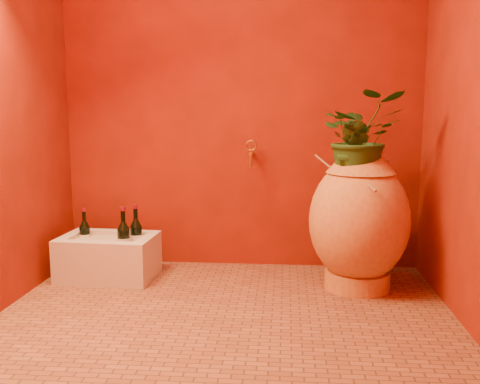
# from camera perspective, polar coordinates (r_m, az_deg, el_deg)

# --- Properties ---
(floor) EXTENTS (2.50, 2.50, 0.00)m
(floor) POSITION_cam_1_polar(r_m,az_deg,el_deg) (3.00, -1.59, -13.00)
(floor) COLOR brown
(floor) RESTS_ON ground
(wall_back) EXTENTS (2.50, 0.02, 2.50)m
(wall_back) POSITION_cam_1_polar(r_m,az_deg,el_deg) (3.78, 0.08, 10.84)
(wall_back) COLOR #631405
(wall_back) RESTS_ON ground
(wall_right) EXTENTS (0.02, 2.00, 2.50)m
(wall_right) POSITION_cam_1_polar(r_m,az_deg,el_deg) (2.92, 23.92, 10.74)
(wall_right) COLOR #631405
(wall_right) RESTS_ON ground
(amphora) EXTENTS (0.78, 0.78, 0.88)m
(amphora) POSITION_cam_1_polar(r_m,az_deg,el_deg) (3.39, 12.58, -2.92)
(amphora) COLOR gold
(amphora) RESTS_ON floor
(stone_basin) EXTENTS (0.63, 0.45, 0.29)m
(stone_basin) POSITION_cam_1_polar(r_m,az_deg,el_deg) (3.69, -13.84, -6.83)
(stone_basin) COLOR beige
(stone_basin) RESTS_ON floor
(wine_bottle_a) EXTENTS (0.08, 0.08, 0.34)m
(wine_bottle_a) POSITION_cam_1_polar(r_m,az_deg,el_deg) (3.54, -12.30, -5.06)
(wine_bottle_a) COLOR black
(wine_bottle_a) RESTS_ON stone_basin
(wine_bottle_b) EXTENTS (0.08, 0.08, 0.34)m
(wine_bottle_b) POSITION_cam_1_polar(r_m,az_deg,el_deg) (3.62, -11.01, -4.72)
(wine_bottle_b) COLOR black
(wine_bottle_b) RESTS_ON stone_basin
(wine_bottle_c) EXTENTS (0.07, 0.07, 0.30)m
(wine_bottle_c) POSITION_cam_1_polar(r_m,az_deg,el_deg) (3.79, -16.21, -4.54)
(wine_bottle_c) COLOR black
(wine_bottle_c) RESTS_ON stone_basin
(wall_tap) EXTENTS (0.08, 0.17, 0.19)m
(wall_tap) POSITION_cam_1_polar(r_m,az_deg,el_deg) (3.69, 1.18, 4.24)
(wall_tap) COLOR #B47F29
(wall_tap) RESTS_ON wall_back
(plant_main) EXTENTS (0.54, 0.49, 0.54)m
(plant_main) POSITION_cam_1_polar(r_m,az_deg,el_deg) (3.32, 12.80, 5.80)
(plant_main) COLOR #1D4619
(plant_main) RESTS_ON amphora
(plant_side) EXTENTS (0.25, 0.25, 0.36)m
(plant_side) POSITION_cam_1_polar(r_m,az_deg,el_deg) (3.24, 11.93, 4.32)
(plant_side) COLOR #1D4619
(plant_side) RESTS_ON amphora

